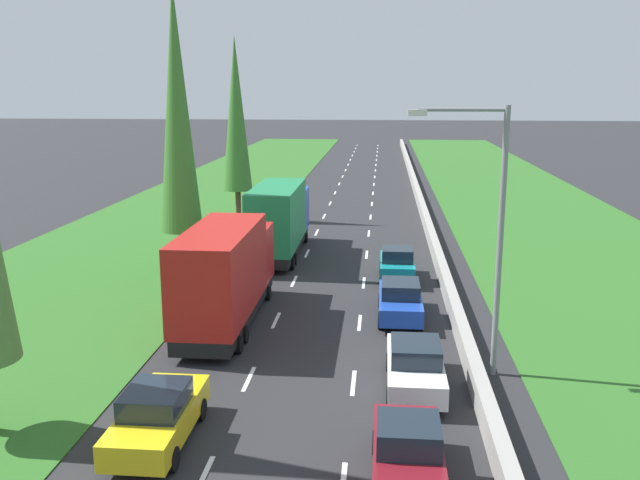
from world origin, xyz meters
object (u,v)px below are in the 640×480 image
Objects in this scene: green_box_truck_left_lane at (279,219)px; white_sedan_right_lane at (415,365)px; maroon_hatchback_right_lane at (408,451)px; street_light_mast at (490,223)px; poplar_tree_third at (236,115)px; yellow_sedan_left_lane at (158,415)px; teal_hatchback_right_lane at (397,264)px; poplar_tree_second at (177,109)px; red_box_truck_left_lane at (226,273)px; blue_sedan_right_lane at (400,300)px.

green_box_truck_left_lane is 2.09× the size of white_sedan_right_lane.
maroon_hatchback_right_lane is 5.46m from white_sedan_right_lane.
poplar_tree_third is at bearing 117.42° from street_light_mast.
yellow_sedan_left_lane is at bearing 168.69° from maroon_hatchback_right_lane.
maroon_hatchback_right_lane is at bearing -94.40° from white_sedan_right_lane.
yellow_sedan_left_lane is at bearing -82.08° from poplar_tree_third.
white_sedan_right_lane is 12.96m from teal_hatchback_right_lane.
maroon_hatchback_right_lane is 6.85m from yellow_sedan_left_lane.
street_light_mast is at bearing 30.34° from yellow_sedan_left_lane.
poplar_tree_second reaches higher than green_box_truck_left_lane.
red_box_truck_left_lane is 1.04× the size of street_light_mast.
teal_hatchback_right_lane reaches higher than blue_sedan_right_lane.
blue_sedan_right_lane is 7.59m from street_light_mast.
white_sedan_right_lane is at bearing -67.73° from poplar_tree_third.
teal_hatchback_right_lane is (0.08, 18.39, 0.00)m from maroon_hatchback_right_lane.
white_sedan_right_lane is at bearing -49.94° from poplar_tree_second.
poplar_tree_third reaches higher than green_box_truck_left_lane.
red_box_truck_left_lane is (-0.27, 9.72, 1.37)m from yellow_sedan_left_lane.
red_box_truck_left_lane is 10.27m from teal_hatchback_right_lane.
yellow_sedan_left_lane is at bearing -150.12° from white_sedan_right_lane.
maroon_hatchback_right_lane is 0.87× the size of yellow_sedan_left_lane.
red_box_truck_left_lane is (-6.98, 11.06, 1.35)m from maroon_hatchback_right_lane.
poplar_tree_third is (-0.11, 14.75, -0.81)m from poplar_tree_second.
teal_hatchback_right_lane is at bearing -53.89° from poplar_tree_third.
poplar_tree_second is 1.12× the size of poplar_tree_third.
green_box_truck_left_lane is 2.09× the size of blue_sedan_right_lane.
blue_sedan_right_lane is (6.82, 11.12, 0.00)m from yellow_sedan_left_lane.
green_box_truck_left_lane is 1.04× the size of street_light_mast.
maroon_hatchback_right_lane is 12.46m from blue_sedan_right_lane.
poplar_tree_second reaches higher than white_sedan_right_lane.
green_box_truck_left_lane is at bearing 111.63° from white_sedan_right_lane.
teal_hatchback_right_lane is at bearing 91.49° from white_sedan_right_lane.
teal_hatchback_right_lane is (-0.34, 12.95, 0.02)m from white_sedan_right_lane.
red_box_truck_left_lane is 9.39m from white_sedan_right_lane.
blue_sedan_right_lane is 0.30× the size of poplar_tree_second.
poplar_tree_second is (-4.56, -3.90, 6.26)m from green_box_truck_left_lane.
green_box_truck_left_lane is at bearing 89.62° from yellow_sedan_left_lane.
maroon_hatchback_right_lane is at bearing -59.87° from poplar_tree_second.
poplar_tree_third is (-11.67, 28.48, 6.82)m from white_sedan_right_lane.
street_light_mast reaches higher than red_box_truck_left_lane.
green_box_truck_left_lane reaches higher than maroon_hatchback_right_lane.
blue_sedan_right_lane is at bearing -62.14° from poplar_tree_third.
maroon_hatchback_right_lane is 0.87× the size of white_sedan_right_lane.
poplar_tree_third is at bearing 117.86° from blue_sedan_right_lane.
poplar_tree_second is at bearing 149.11° from blue_sedan_right_lane.
yellow_sedan_left_lane is 19.90m from poplar_tree_second.
green_box_truck_left_lane is 0.64× the size of poplar_tree_second.
green_box_truck_left_lane is (0.14, 21.73, 1.37)m from yellow_sedan_left_lane.
teal_hatchback_right_lane is 13.57m from poplar_tree_second.
yellow_sedan_left_lane is 0.50× the size of street_light_mast.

